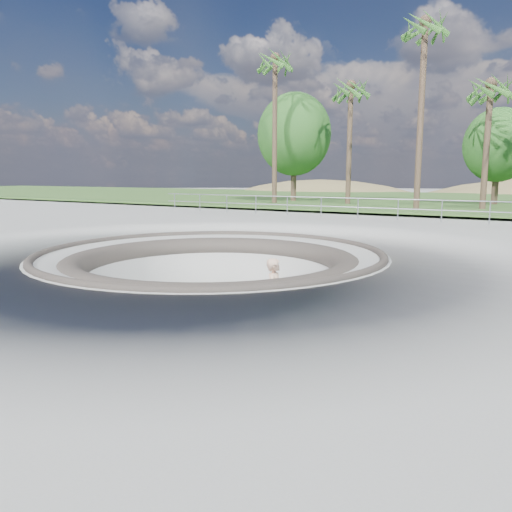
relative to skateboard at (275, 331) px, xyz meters
name	(u,v)px	position (x,y,z in m)	size (l,w,h in m)	color
ground	(212,253)	(-2.53, 0.58, 1.84)	(180.00, 180.00, 0.00)	#A1A19C
skate_bowl	(212,312)	(-2.53, 0.58, 0.01)	(14.00, 14.00, 4.10)	#A1A19C
grass_strip	(450,200)	(-2.53, 34.58, 2.06)	(180.00, 36.00, 0.12)	#3C6327
safety_railing	(358,208)	(-2.53, 12.58, 2.53)	(25.00, 0.06, 1.03)	#94989D
skateboard	(275,331)	(0.00, 0.00, 0.00)	(0.81, 0.31, 0.08)	olive
skater	(275,295)	(0.00, 0.00, 0.99)	(0.71, 0.46, 1.94)	beige
palm_a	(275,67)	(-12.44, 21.39, 11.85)	(2.60, 2.60, 11.31)	brown
palm_b	(351,92)	(-7.34, 23.23, 9.91)	(2.60, 2.60, 9.20)	brown
palm_c	(425,34)	(-1.54, 19.78, 12.20)	(2.60, 2.60, 11.69)	brown
palm_d	(491,91)	(1.87, 21.96, 9.02)	(2.60, 2.60, 8.25)	brown
bushy_tree_left	(294,135)	(-12.76, 25.01, 7.37)	(6.00, 5.45, 8.65)	brown
bushy_tree_mid	(498,145)	(1.76, 28.11, 6.23)	(4.73, 4.30, 6.82)	brown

